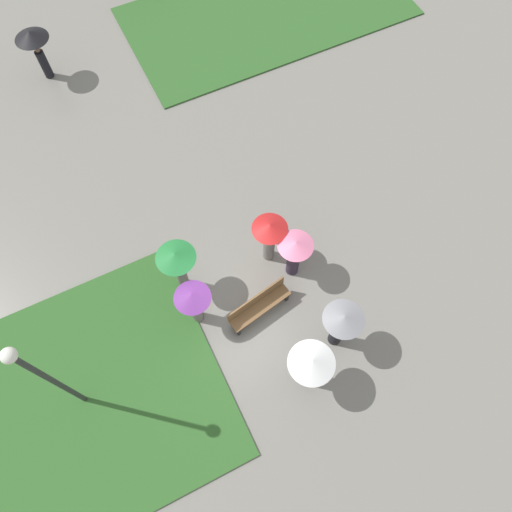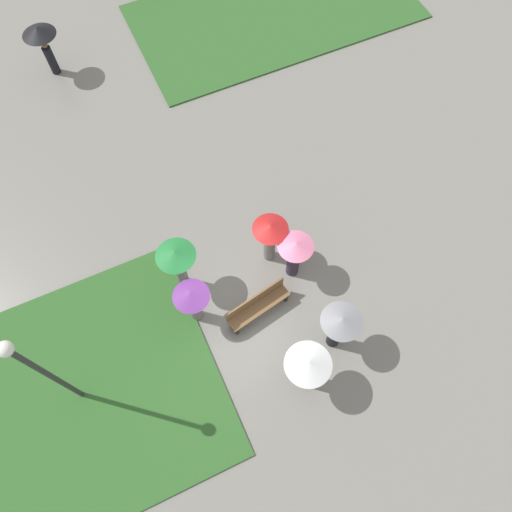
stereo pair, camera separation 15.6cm
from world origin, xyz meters
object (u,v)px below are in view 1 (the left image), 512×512
(crowd_person_red, at_px, (270,235))
(lone_walker_far_path, at_px, (34,42))
(park_bench, at_px, (258,305))
(crowd_person_pink, at_px, (295,252))
(lamp_post, at_px, (42,374))
(crowd_person_green, at_px, (177,262))
(crowd_person_purple, at_px, (193,301))
(crowd_person_grey, at_px, (341,324))
(crowd_person_white, at_px, (311,365))

(crowd_person_red, height_order, lone_walker_far_path, lone_walker_far_path)
(park_bench, xyz_separation_m, crowd_person_pink, (1.44, 0.69, 0.71))
(lone_walker_far_path, bearing_deg, crowd_person_red, -92.22)
(lamp_post, height_order, crowd_person_red, lamp_post)
(lamp_post, xyz_separation_m, crowd_person_green, (3.59, 1.88, -1.46))
(park_bench, bearing_deg, lone_walker_far_path, 93.02)
(crowd_person_green, relative_size, crowd_person_purple, 1.14)
(lamp_post, distance_m, crowd_person_pink, 6.88)
(park_bench, distance_m, crowd_person_red, 1.95)
(crowd_person_purple, relative_size, lone_walker_far_path, 0.92)
(park_bench, xyz_separation_m, crowd_person_green, (-1.55, 1.69, 1.04))
(crowd_person_red, distance_m, crowd_person_grey, 3.12)
(crowd_person_green, bearing_deg, lone_walker_far_path, -167.93)
(crowd_person_white, height_order, crowd_person_pink, crowd_person_white)
(lamp_post, height_order, crowd_person_pink, lamp_post)
(park_bench, bearing_deg, crowd_person_green, 122.02)
(crowd_person_purple, bearing_deg, crowd_person_red, 82.07)
(crowd_person_white, xyz_separation_m, lone_walker_far_path, (-3.02, 13.59, 0.03))
(crowd_person_grey, bearing_deg, crowd_person_pink, 109.58)
(park_bench, height_order, crowd_person_white, crowd_person_white)
(crowd_person_purple, distance_m, crowd_person_red, 2.76)
(lamp_post, height_order, crowd_person_green, lamp_post)
(crowd_person_red, xyz_separation_m, crowd_person_pink, (0.40, -0.73, -0.13))
(lone_walker_far_path, bearing_deg, crowd_person_green, -106.08)
(crowd_person_pink, bearing_deg, crowd_person_white, 172.97)
(crowd_person_green, relative_size, crowd_person_red, 1.07)
(lamp_post, xyz_separation_m, lone_walker_far_path, (2.39, 11.52, -1.48))
(crowd_person_pink, bearing_deg, crowd_person_red, 43.31)
(park_bench, relative_size, lone_walker_far_path, 1.01)
(park_bench, distance_m, crowd_person_pink, 1.75)
(crowd_person_white, relative_size, lone_walker_far_path, 1.02)
(crowd_person_green, height_order, crowd_person_grey, crowd_person_green)
(crowd_person_green, distance_m, lone_walker_far_path, 9.72)
(crowd_person_green, height_order, crowd_person_purple, crowd_person_green)
(crowd_person_green, xyz_separation_m, crowd_person_pink, (2.99, -1.00, -0.33))
(lamp_post, distance_m, crowd_person_red, 6.60)
(crowd_person_green, xyz_separation_m, lone_walker_far_path, (-1.19, 9.64, -0.02))
(crowd_person_green, height_order, crowd_person_red, crowd_person_green)
(lamp_post, bearing_deg, crowd_person_grey, -12.58)
(park_bench, xyz_separation_m, crowd_person_white, (0.27, -2.26, 0.98))
(crowd_person_green, bearing_deg, crowd_person_white, 29.81)
(crowd_person_grey, relative_size, crowd_person_pink, 1.07)
(park_bench, relative_size, lamp_post, 0.41)
(lamp_post, relative_size, crowd_person_green, 2.34)
(crowd_person_purple, bearing_deg, crowd_person_white, 7.68)
(crowd_person_purple, bearing_deg, crowd_person_grey, 28.33)
(crowd_person_green, bearing_deg, crowd_person_purple, 3.03)
(crowd_person_purple, bearing_deg, crowd_person_green, 152.40)
(crowd_person_green, height_order, crowd_person_white, crowd_person_green)
(crowd_person_pink, bearing_deg, crowd_person_grey, -164.01)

